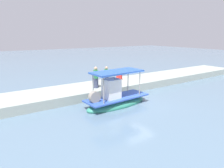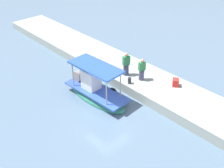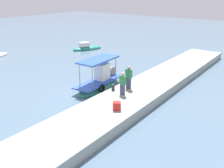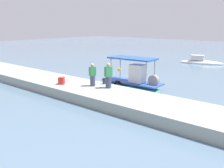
{
  "view_description": "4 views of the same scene",
  "coord_description": "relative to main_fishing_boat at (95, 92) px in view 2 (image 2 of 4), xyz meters",
  "views": [
    {
      "loc": [
        9.59,
        11.19,
        5.07
      ],
      "look_at": [
        0.8,
        -1.99,
        1.18
      ],
      "focal_mm": 32.5,
      "sensor_mm": 36.0,
      "label": 1
    },
    {
      "loc": [
        -10.71,
        9.53,
        11.09
      ],
      "look_at": [
        1.27,
        -1.61,
        0.71
      ],
      "focal_mm": 44.06,
      "sensor_mm": 36.0,
      "label": 2
    },
    {
      "loc": [
        -12.8,
        -12.79,
        7.71
      ],
      "look_at": [
        0.76,
        -2.3,
        1.04
      ],
      "focal_mm": 38.44,
      "sensor_mm": 36.0,
      "label": 3
    },
    {
      "loc": [
        13.22,
        -16.59,
        5.2
      ],
      "look_at": [
        1.01,
        -2.27,
        0.71
      ],
      "focal_mm": 41.24,
      "sensor_mm": 36.0,
      "label": 4
    }
  ],
  "objects": [
    {
      "name": "fisherman_by_crate",
      "position": [
        -0.02,
        -2.96,
        1.02
      ],
      "size": [
        0.49,
        0.56,
        1.79
      ],
      "color": "#3A415D",
      "rests_on": "dock_quay"
    },
    {
      "name": "dock_quay",
      "position": [
        -1.57,
        -3.71,
        -0.14
      ],
      "size": [
        36.0,
        3.68,
        0.7
      ],
      "primitive_type": "cube",
      "color": "#959F96",
      "rests_on": "ground_plane"
    },
    {
      "name": "main_fishing_boat",
      "position": [
        0.0,
        0.0,
        0.0
      ],
      "size": [
        5.16,
        2.04,
        2.91
      ],
      "color": "#32896F",
      "rests_on": "ground_plane"
    },
    {
      "name": "ground_plane",
      "position": [
        -1.57,
        0.34,
        -0.49
      ],
      "size": [
        120.0,
        120.0,
        0.0
      ],
      "primitive_type": "plane",
      "color": "slate"
    },
    {
      "name": "fisherman_near_bollard",
      "position": [
        -1.27,
        -3.27,
        0.96
      ],
      "size": [
        0.46,
        0.52,
        1.66
      ],
      "color": "#414161",
      "rests_on": "dock_quay"
    },
    {
      "name": "mooring_bollard",
      "position": [
        -1.06,
        -2.26,
        0.44
      ],
      "size": [
        0.24,
        0.24,
        0.46
      ],
      "primitive_type": "cylinder",
      "color": "#2D2D33",
      "rests_on": "dock_quay"
    },
    {
      "name": "cargo_crate",
      "position": [
        -3.45,
        -4.39,
        0.47
      ],
      "size": [
        0.62,
        0.64,
        0.53
      ],
      "primitive_type": "cube",
      "rotation": [
        0.0,
        0.0,
        2.21
      ],
      "color": "red",
      "rests_on": "dock_quay"
    }
  ]
}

